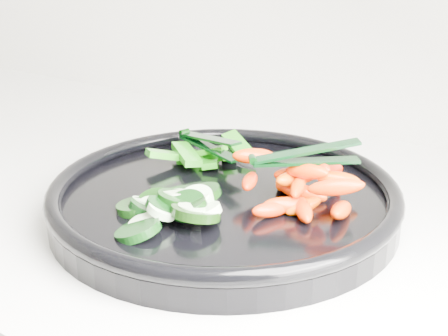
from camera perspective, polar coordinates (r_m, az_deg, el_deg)
The scene contains 6 objects.
veggie_tray at distance 0.67m, azimuth -0.00°, elevation -2.76°, with size 0.48×0.48×0.04m.
cucumber_pile at distance 0.62m, azimuth -4.85°, elevation -3.49°, with size 0.12×0.14×0.04m.
carrot_pile at distance 0.64m, azimuth 7.06°, elevation -1.60°, with size 0.16×0.15×0.06m.
pepper_pile at distance 0.75m, azimuth -1.94°, elevation 1.24°, with size 0.11×0.13×0.03m.
tong_carrot at distance 0.64m, azimuth 7.20°, elevation 1.05°, with size 0.10×0.08×0.02m.
tong_pepper at distance 0.75m, azimuth -1.53°, elevation 2.37°, with size 0.11×0.05×0.02m.
Camera 1 is at (0.72, 1.15, 1.23)m, focal length 50.00 mm.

